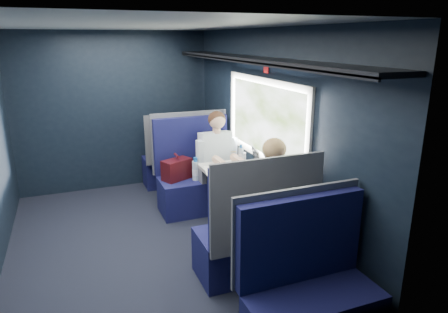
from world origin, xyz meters
name	(u,v)px	position (x,y,z in m)	size (l,w,h in m)	color
ground	(147,250)	(0.00, 0.00, -0.01)	(2.80, 4.20, 0.01)	black
room_shell	(141,114)	(0.02, 0.00, 1.48)	(3.00, 4.40, 2.40)	black
table	(235,180)	(1.03, 0.00, 0.66)	(0.62, 1.00, 0.74)	#54565E
seat_bay_near	(195,178)	(0.84, 0.87, 0.42)	(1.04, 0.62, 1.26)	#0D0D3A
seat_bay_far	(254,237)	(0.85, -0.87, 0.41)	(1.04, 0.62, 1.26)	#0D0D3A
seat_row_front	(178,160)	(0.85, 1.80, 0.41)	(1.04, 0.51, 1.16)	#0D0D3A
seat_row_back	(309,295)	(0.85, -1.80, 0.41)	(1.04, 0.51, 1.16)	#0D0D3A
man	(218,158)	(1.10, 0.70, 0.72)	(0.53, 0.56, 1.32)	black
woman	(270,196)	(1.10, -0.71, 0.73)	(0.53, 0.56, 1.32)	black
papers	(229,175)	(0.94, -0.03, 0.74)	(0.48, 0.70, 0.01)	white
laptop	(251,164)	(1.24, 0.03, 0.81)	(0.34, 0.40, 0.26)	silver
bottle_small	(241,154)	(1.27, 0.36, 0.84)	(0.06, 0.06, 0.22)	silver
cup	(243,156)	(1.33, 0.44, 0.79)	(0.07, 0.07, 0.09)	white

